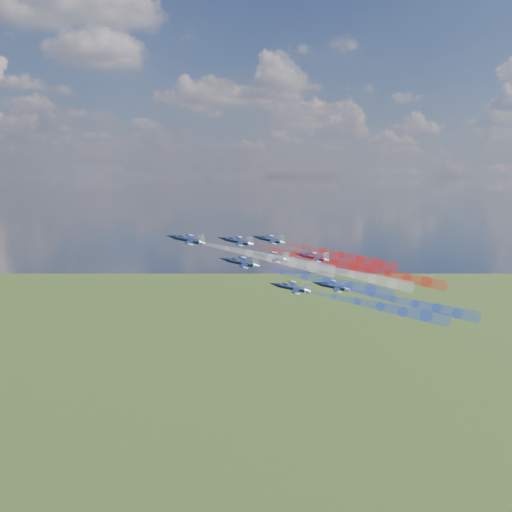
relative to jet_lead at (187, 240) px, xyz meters
name	(u,v)px	position (x,y,z in m)	size (l,w,h in m)	color
jet_lead	(187,240)	(0.00, 0.00, 0.00)	(8.91, 11.13, 2.97)	black
trail_lead	(271,258)	(22.05, -6.58, -5.27)	(3.71, 37.39, 3.71)	white
jet_inner_left	(241,263)	(10.50, -13.28, -5.24)	(8.91, 11.13, 2.97)	black
trail_inner_left	(327,281)	(32.56, -19.86, -10.51)	(3.71, 37.39, 3.71)	blue
jet_inner_right	(237,241)	(16.68, 5.25, -1.55)	(8.91, 11.13, 2.97)	black
trail_inner_right	(314,258)	(38.74, -1.32, -6.82)	(3.71, 37.39, 3.71)	red
jet_outer_left	(292,288)	(19.11, -25.93, -10.51)	(8.91, 11.13, 2.97)	black
trail_outer_left	(380,306)	(41.17, -32.51, -15.78)	(3.71, 37.39, 3.71)	blue
jet_center_third	(273,257)	(23.53, -4.75, -5.42)	(8.91, 11.13, 2.97)	black
trail_center_third	(352,274)	(45.58, -11.33, -10.69)	(3.71, 37.39, 3.71)	white
jet_outer_right	(270,240)	(31.03, 13.78, -2.40)	(8.91, 11.13, 2.97)	black
trail_outer_right	(341,255)	(53.08, 7.21, -7.67)	(3.71, 37.39, 3.71)	red
jet_rear_left	(333,286)	(34.00, -20.64, -12.00)	(8.91, 11.13, 2.97)	black
trail_rear_left	(415,304)	(56.06, -27.22, -17.27)	(3.71, 37.39, 3.71)	blue
jet_rear_right	(313,257)	(38.32, -1.36, -6.55)	(8.91, 11.13, 2.97)	black
trail_rear_right	(388,274)	(60.37, -7.94, -11.82)	(3.71, 37.39, 3.71)	red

